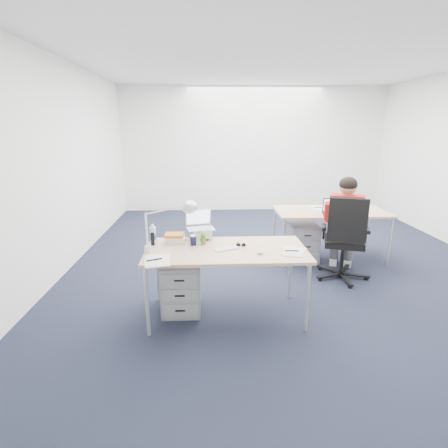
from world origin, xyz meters
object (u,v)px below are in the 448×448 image
at_px(seated_person, 344,226).
at_px(dark_laptop, 335,207).
at_px(wireless_keyboard, 226,249).
at_px(computer_mouse, 260,252).
at_px(book_stack, 175,238).
at_px(headphones, 204,238).
at_px(desk_far, 330,214).
at_px(desk_lamp, 163,226).
at_px(water_bottle, 153,234).
at_px(office_chair, 343,256).
at_px(silver_laptop, 200,225).
at_px(can_koozie, 193,240).
at_px(bear_figurine, 203,239).
at_px(far_cup, 344,207).
at_px(drawer_pedestal_near, 182,285).
at_px(sunglasses, 241,245).
at_px(desk_near, 226,253).
at_px(drawer_pedestal_far, 302,242).
at_px(cordless_phone, 153,239).

distance_m(seated_person, dark_laptop, 0.35).
xyz_separation_m(wireless_keyboard, computer_mouse, (0.32, -0.14, 0.01)).
relative_size(seated_person, book_stack, 6.21).
height_order(computer_mouse, headphones, same).
distance_m(desk_far, desk_lamp, 2.78).
relative_size(water_bottle, desk_lamp, 0.40).
bearing_deg(office_chair, wireless_keyboard, -133.71).
distance_m(silver_laptop, wireless_keyboard, 0.46).
height_order(headphones, can_koozie, can_koozie).
relative_size(computer_mouse, desk_lamp, 0.17).
height_order(silver_laptop, bear_figurine, silver_laptop).
xyz_separation_m(office_chair, seated_person, (0.05, 0.18, 0.35)).
xyz_separation_m(dark_laptop, far_cup, (0.24, 0.27, -0.06)).
xyz_separation_m(headphones, desk_lamp, (-0.38, -0.37, 0.25)).
bearing_deg(desk_far, drawer_pedestal_near, -145.02).
distance_m(headphones, book_stack, 0.32).
height_order(desk_far, headphones, headphones).
xyz_separation_m(drawer_pedestal_near, headphones, (0.24, 0.18, 0.47)).
height_order(seated_person, far_cup, seated_person).
height_order(office_chair, dark_laptop, office_chair).
bearing_deg(headphones, book_stack, -168.99).
bearing_deg(book_stack, sunglasses, -12.62).
bearing_deg(book_stack, silver_laptop, 24.14).
bearing_deg(desk_near, headphones, 125.64).
xyz_separation_m(desk_near, book_stack, (-0.53, 0.23, 0.09)).
xyz_separation_m(can_koozie, far_cup, (2.14, 1.45, 0.00)).
bearing_deg(water_bottle, seated_person, 19.42).
distance_m(desk_far, computer_mouse, 2.17).
bearing_deg(book_stack, drawer_pedestal_far, 37.10).
distance_m(seated_person, silver_laptop, 1.99).
height_order(drawer_pedestal_far, desk_lamp, desk_lamp).
height_order(desk_far, seated_person, seated_person).
bearing_deg(silver_laptop, office_chair, 2.08).
height_order(wireless_keyboard, water_bottle, water_bottle).
xyz_separation_m(silver_laptop, dark_laptop, (1.83, 0.96, -0.04)).
xyz_separation_m(office_chair, desk_lamp, (-2.15, -0.90, 0.68)).
bearing_deg(office_chair, desk_far, 102.17).
bearing_deg(headphones, desk_near, -59.47).
distance_m(water_bottle, sunglasses, 0.92).
bearing_deg(wireless_keyboard, computer_mouse, -46.49).
bearing_deg(dark_laptop, book_stack, -140.16).
bearing_deg(seated_person, dark_laptop, 116.08).
distance_m(office_chair, sunglasses, 1.64).
xyz_separation_m(headphones, far_cup, (2.04, 1.27, 0.04)).
distance_m(wireless_keyboard, sunglasses, 0.18).
xyz_separation_m(desk_far, desk_lamp, (-2.22, -1.65, 0.31)).
distance_m(seated_person, bear_figurine, 2.03).
height_order(desk_far, bear_figurine, bear_figurine).
distance_m(water_bottle, bear_figurine, 0.52).
distance_m(water_bottle, cordless_phone, 0.06).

